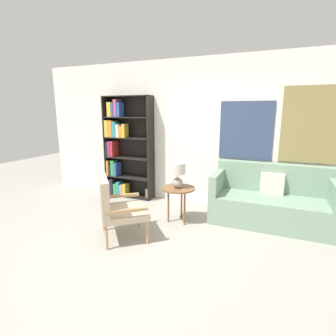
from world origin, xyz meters
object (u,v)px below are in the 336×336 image
Objects in this scene: armchair at (115,204)px; side_table at (178,191)px; bookshelf at (122,149)px; table_lamp at (178,173)px; couch at (270,202)px.

side_table is (0.61, 0.87, 0.01)m from armchair.
table_lamp is at bearing -28.50° from bookshelf.
side_table is (-1.37, -0.57, 0.17)m from couch.
table_lamp is (0.60, 0.86, 0.31)m from armchair.
table_lamp reaches higher than side_table.
table_lamp is at bearing -157.09° from couch.
couch is at bearing 22.54° from side_table.
couch is at bearing 36.12° from armchair.
bookshelf is 5.09× the size of table_lamp.
bookshelf is 1.76m from table_lamp.
table_lamp reaches higher than couch.
side_table is at bearing 55.17° from armchair.
table_lamp is (-0.01, -0.01, 0.30)m from side_table.
table_lamp is at bearing 55.13° from armchair.
couch is 1.49m from side_table.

